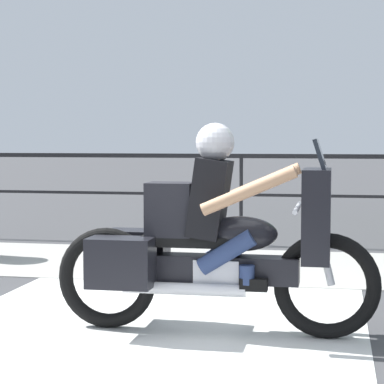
# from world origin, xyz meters

# --- Properties ---
(ground_plane) EXTENTS (120.00, 120.00, 0.00)m
(ground_plane) POSITION_xyz_m (0.00, 0.00, 0.00)
(ground_plane) COLOR #424244
(sidewalk_band) EXTENTS (44.00, 2.40, 0.01)m
(sidewalk_band) POSITION_xyz_m (0.00, 3.40, 0.01)
(sidewalk_band) COLOR #A8A59E
(sidewalk_band) RESTS_ON ground
(crosswalk_band) EXTENTS (3.31, 6.00, 0.01)m
(crosswalk_band) POSITION_xyz_m (-0.11, -0.20, 0.00)
(crosswalk_band) COLOR silver
(crosswalk_band) RESTS_ON ground
(fence_railing) EXTENTS (36.00, 0.05, 1.26)m
(fence_railing) POSITION_xyz_m (0.00, 5.13, 0.99)
(fence_railing) COLOR black
(fence_railing) RESTS_ON ground
(motorcycle) EXTENTS (2.46, 0.76, 1.58)m
(motorcycle) POSITION_xyz_m (0.39, 0.36, 0.70)
(motorcycle) COLOR black
(motorcycle) RESTS_ON ground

